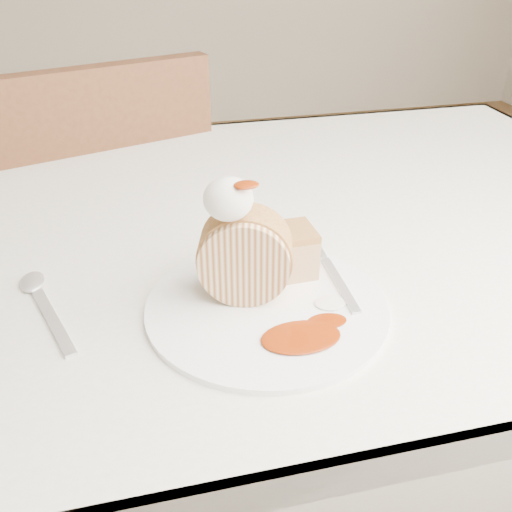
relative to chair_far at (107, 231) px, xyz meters
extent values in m
cube|color=silver|center=(0.21, -0.46, 0.21)|extent=(1.40, 0.90, 0.04)
cube|color=silver|center=(0.21, -0.01, 0.09)|extent=(1.40, 0.01, 0.28)
cylinder|color=brown|center=(0.83, -0.09, -0.16)|extent=(0.06, 0.06, 0.71)
cube|color=brown|center=(-0.03, 0.08, -0.08)|extent=(0.54, 0.54, 0.04)
cube|color=brown|center=(0.03, -0.10, 0.16)|extent=(0.42, 0.17, 0.45)
cylinder|color=brown|center=(0.09, 0.31, -0.31)|extent=(0.04, 0.04, 0.42)
cylinder|color=brown|center=(-0.26, 0.20, -0.31)|extent=(0.04, 0.04, 0.42)
cylinder|color=brown|center=(0.20, -0.04, -0.31)|extent=(0.04, 0.04, 0.42)
cylinder|color=brown|center=(-0.14, -0.15, -0.31)|extent=(0.04, 0.04, 0.42)
cylinder|color=brown|center=(0.89, -0.28, -0.33)|extent=(0.03, 0.03, 0.37)
cylinder|color=white|center=(0.20, -0.69, 0.24)|extent=(0.29, 0.29, 0.01)
cylinder|color=beige|center=(0.18, -0.66, 0.29)|extent=(0.11, 0.08, 0.10)
cube|color=#B38343|center=(0.24, -0.63, 0.27)|extent=(0.06, 0.06, 0.05)
ellipsoid|color=white|center=(0.16, -0.67, 0.37)|extent=(0.05, 0.05, 0.05)
ellipsoid|color=maroon|center=(0.18, -0.68, 0.39)|extent=(0.03, 0.02, 0.01)
cube|color=silver|center=(0.29, -0.67, 0.24)|extent=(0.03, 0.16, 0.00)
cube|color=silver|center=(-0.04, -0.66, 0.24)|extent=(0.08, 0.17, 0.00)
camera|label=1|loc=(0.06, -1.19, 0.62)|focal=40.00mm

